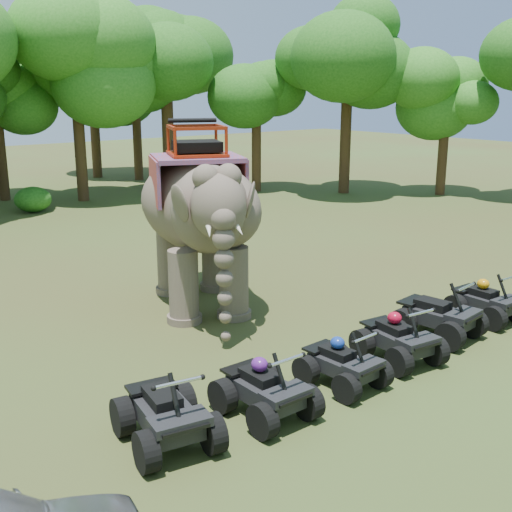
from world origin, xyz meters
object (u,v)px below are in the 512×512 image
(elephant, at_px, (199,216))
(atv_5, at_px, (488,296))
(atv_4, at_px, (439,308))
(atv_1, at_px, (265,382))
(atv_0, at_px, (166,405))
(atv_3, at_px, (399,332))
(atv_2, at_px, (343,357))

(elephant, distance_m, atv_5, 7.52)
(atv_4, bearing_deg, atv_1, 176.83)
(atv_4, bearing_deg, elephant, 112.56)
(atv_4, bearing_deg, atv_5, -9.06)
(atv_0, bearing_deg, atv_3, 7.52)
(atv_2, bearing_deg, atv_5, 0.36)
(atv_1, bearing_deg, atv_4, 3.70)
(atv_1, bearing_deg, atv_0, 170.89)
(atv_5, bearing_deg, atv_4, 179.69)
(atv_4, bearing_deg, atv_3, -177.33)
(elephant, height_order, atv_2, elephant)
(atv_0, xyz_separation_m, atv_1, (1.83, -0.29, -0.04))
(elephant, xyz_separation_m, atv_4, (3.02, -5.34, -1.72))
(atv_1, relative_size, atv_2, 1.09)
(elephant, bearing_deg, atv_1, -89.79)
(atv_1, bearing_deg, atv_5, 2.19)
(atv_2, bearing_deg, atv_0, 172.15)
(atv_2, height_order, atv_4, atv_4)
(atv_0, xyz_separation_m, atv_3, (5.52, -0.24, -0.05))
(elephant, xyz_separation_m, atv_2, (-0.55, -5.73, -1.81))
(atv_1, bearing_deg, elephant, 66.61)
(atv_5, bearing_deg, atv_0, -178.19)
(atv_4, xyz_separation_m, atv_5, (1.89, -0.07, -0.06))
(atv_0, bearing_deg, atv_5, 9.94)
(atv_2, height_order, atv_5, atv_5)
(elephant, height_order, atv_3, elephant)
(atv_2, xyz_separation_m, atv_4, (3.57, 0.39, 0.10))
(atv_5, bearing_deg, atv_3, -174.56)
(atv_3, bearing_deg, atv_4, 16.39)
(atv_3, relative_size, atv_4, 0.93)
(elephant, distance_m, atv_2, 6.04)
(elephant, relative_size, atv_1, 3.28)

